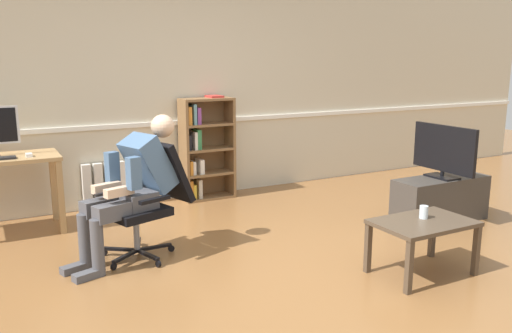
# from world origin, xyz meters

# --- Properties ---
(ground_plane) EXTENTS (18.00, 18.00, 0.00)m
(ground_plane) POSITION_xyz_m (0.00, 0.00, 0.00)
(ground_plane) COLOR brown
(back_wall) EXTENTS (12.00, 0.13, 2.70)m
(back_wall) POSITION_xyz_m (0.00, 2.65, 1.35)
(back_wall) COLOR beige
(back_wall) RESTS_ON ground_plane
(computer_mouse) EXTENTS (0.06, 0.10, 0.03)m
(computer_mouse) POSITION_xyz_m (-1.65, 2.03, 0.77)
(computer_mouse) COLOR white
(computer_mouse) RESTS_ON computer_desk
(bookshelf) EXTENTS (0.63, 0.29, 1.23)m
(bookshelf) POSITION_xyz_m (0.30, 2.44, 0.60)
(bookshelf) COLOR brown
(bookshelf) RESTS_ON ground_plane
(radiator) EXTENTS (0.71, 0.08, 0.53)m
(radiator) POSITION_xyz_m (-0.74, 2.54, 0.26)
(radiator) COLOR white
(radiator) RESTS_ON ground_plane
(office_chair) EXTENTS (0.81, 0.67, 0.97)m
(office_chair) POSITION_xyz_m (-0.81, 0.98, 0.52)
(office_chair) COLOR black
(office_chair) RESTS_ON ground_plane
(person_seated) EXTENTS (1.04, 0.60, 1.20)m
(person_seated) POSITION_xyz_m (-0.97, 0.93, 0.65)
(person_seated) COLOR #4C4C51
(person_seated) RESTS_ON ground_plane
(tv_stand) EXTENTS (1.05, 0.37, 0.47)m
(tv_stand) POSITION_xyz_m (2.09, 0.43, 0.23)
(tv_stand) COLOR #3D3833
(tv_stand) RESTS_ON ground_plane
(tv_screen) EXTENTS (0.20, 0.78, 0.54)m
(tv_screen) POSITION_xyz_m (2.09, 0.43, 0.75)
(tv_screen) COLOR black
(tv_screen) RESTS_ON tv_stand
(coffee_table) EXTENTS (0.76, 0.51, 0.44)m
(coffee_table) POSITION_xyz_m (0.92, -0.46, 0.38)
(coffee_table) COLOR #4C3D2D
(coffee_table) RESTS_ON ground_plane
(drinking_glass) EXTENTS (0.07, 0.07, 0.10)m
(drinking_glass) POSITION_xyz_m (0.97, -0.41, 0.49)
(drinking_glass) COLOR silver
(drinking_glass) RESTS_ON coffee_table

